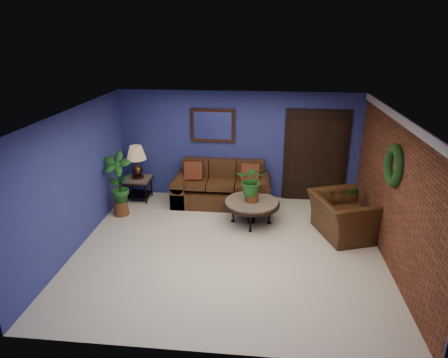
# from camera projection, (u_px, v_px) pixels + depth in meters

# --- Properties ---
(floor) EXTENTS (5.50, 5.50, 0.00)m
(floor) POSITION_uv_depth(u_px,v_px,m) (229.00, 249.00, 7.30)
(floor) COLOR beige
(floor) RESTS_ON ground
(wall_back) EXTENTS (5.50, 0.04, 2.50)m
(wall_back) POSITION_uv_depth(u_px,v_px,m) (239.00, 146.00, 9.18)
(wall_back) COLOR navy
(wall_back) RESTS_ON ground
(wall_left) EXTENTS (0.04, 5.00, 2.50)m
(wall_left) POSITION_uv_depth(u_px,v_px,m) (76.00, 180.00, 7.12)
(wall_left) COLOR navy
(wall_left) RESTS_ON ground
(wall_right_brick) EXTENTS (0.04, 5.00, 2.50)m
(wall_right_brick) POSITION_uv_depth(u_px,v_px,m) (394.00, 192.00, 6.59)
(wall_right_brick) COLOR brown
(wall_right_brick) RESTS_ON ground
(ceiling) EXTENTS (5.50, 5.00, 0.02)m
(ceiling) POSITION_uv_depth(u_px,v_px,m) (229.00, 114.00, 6.41)
(ceiling) COLOR silver
(ceiling) RESTS_ON wall_back
(crown_molding) EXTENTS (0.03, 5.00, 0.14)m
(crown_molding) POSITION_uv_depth(u_px,v_px,m) (404.00, 122.00, 6.18)
(crown_molding) COLOR white
(crown_molding) RESTS_ON wall_right_brick
(wall_mirror) EXTENTS (1.02, 0.06, 0.77)m
(wall_mirror) POSITION_uv_depth(u_px,v_px,m) (213.00, 126.00, 9.04)
(wall_mirror) COLOR #472818
(wall_mirror) RESTS_ON wall_back
(closet_door) EXTENTS (1.44, 0.06, 2.18)m
(closet_door) POSITION_uv_depth(u_px,v_px,m) (315.00, 157.00, 9.06)
(closet_door) COLOR black
(closet_door) RESTS_ON wall_back
(wreath) EXTENTS (0.16, 0.72, 0.72)m
(wreath) POSITION_uv_depth(u_px,v_px,m) (394.00, 165.00, 6.48)
(wreath) COLOR black
(wreath) RESTS_ON wall_right_brick
(sofa) EXTENTS (2.20, 0.95, 0.99)m
(sofa) POSITION_uv_depth(u_px,v_px,m) (222.00, 189.00, 9.16)
(sofa) COLOR #412812
(sofa) RESTS_ON ground
(coffee_table) EXTENTS (1.15, 1.15, 0.49)m
(coffee_table) POSITION_uv_depth(u_px,v_px,m) (251.00, 204.00, 8.14)
(coffee_table) COLOR #4D4943
(coffee_table) RESTS_ON ground
(end_table) EXTENTS (0.59, 0.59, 0.54)m
(end_table) POSITION_uv_depth(u_px,v_px,m) (139.00, 183.00, 9.28)
(end_table) COLOR #4D4943
(end_table) RESTS_ON ground
(table_lamp) EXTENTS (0.44, 0.44, 0.74)m
(table_lamp) POSITION_uv_depth(u_px,v_px,m) (137.00, 158.00, 9.07)
(table_lamp) COLOR #472818
(table_lamp) RESTS_ON end_table
(side_chair) EXTENTS (0.40, 0.40, 0.84)m
(side_chair) POSITION_uv_depth(u_px,v_px,m) (238.00, 183.00, 9.09)
(side_chair) COLOR #513417
(side_chair) RESTS_ON ground
(armchair) EXTENTS (1.41, 1.51, 0.80)m
(armchair) POSITION_uv_depth(u_px,v_px,m) (343.00, 216.00, 7.69)
(armchair) COLOR #412812
(armchair) RESTS_ON ground
(coffee_plant) EXTENTS (0.65, 0.58, 0.78)m
(coffee_plant) POSITION_uv_depth(u_px,v_px,m) (252.00, 181.00, 7.97)
(coffee_plant) COLOR brown
(coffee_plant) RESTS_ON coffee_table
(floor_plant) EXTENTS (0.42, 0.36, 0.80)m
(floor_plant) POSITION_uv_depth(u_px,v_px,m) (349.00, 203.00, 8.20)
(floor_plant) COLOR brown
(floor_plant) RESTS_ON ground
(tall_plant) EXTENTS (0.62, 0.43, 1.40)m
(tall_plant) POSITION_uv_depth(u_px,v_px,m) (119.00, 182.00, 8.40)
(tall_plant) COLOR brown
(tall_plant) RESTS_ON ground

